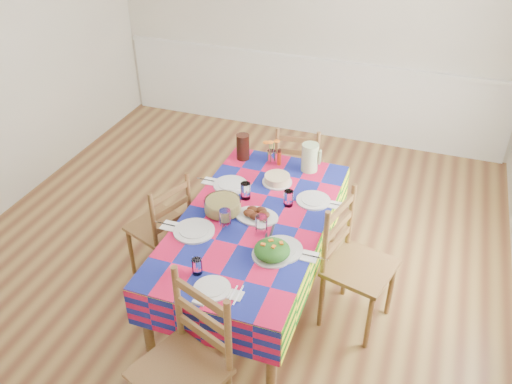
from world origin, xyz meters
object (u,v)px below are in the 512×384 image
green_pitcher (310,157)px  chair_far (298,170)px  tea_pitcher (243,147)px  chair_left (162,228)px  chair_near (186,367)px  chair_right (354,265)px  dining_table (254,227)px  meat_platter (256,214)px

green_pitcher → chair_far: 0.59m
tea_pitcher → chair_left: (-0.37, -0.78, -0.38)m
chair_left → chair_near: bearing=53.8°
tea_pitcher → chair_left: 0.94m
green_pitcher → chair_right: bearing=-54.6°
tea_pitcher → chair_near: chair_near is taller
chair_far → chair_left: (-0.75, -1.18, 0.00)m
dining_table → chair_right: bearing=0.9°
tea_pitcher → chair_far: 0.67m
dining_table → chair_far: chair_far is taller
chair_far → chair_left: 1.40m
meat_platter → green_pitcher: size_ratio=1.37×
chair_far → chair_right: size_ratio=0.91×
chair_near → tea_pitcher: bearing=122.6°
chair_near → chair_far: bearing=111.6°
tea_pitcher → chair_near: size_ratio=0.21×
dining_table → chair_right: 0.75m
dining_table → chair_near: 1.17m
chair_near → chair_right: bearing=79.9°
chair_near → chair_right: (0.72, 1.18, -0.01)m
dining_table → chair_right: (0.74, 0.01, -0.15)m
tea_pitcher → chair_right: bearing=-34.2°
meat_platter → chair_left: bearing=-177.1°
dining_table → meat_platter: bearing=59.2°
tea_pitcher → chair_far: size_ratio=0.24×
chair_right → tea_pitcher: bearing=70.0°
meat_platter → tea_pitcher: (-0.38, 0.74, 0.08)m
tea_pitcher → chair_near: bearing=-78.7°
chair_left → green_pitcher: bearing=150.3°
dining_table → chair_far: size_ratio=2.02×
meat_platter → chair_near: chair_near is taller
chair_near → chair_far: size_ratio=1.13×
chair_near → chair_left: size_ratio=1.12×
dining_table → meat_platter: size_ratio=5.89×
chair_left → tea_pitcher: bearing=174.8°
green_pitcher → chair_right: 0.99m
chair_far → chair_right: bearing=115.8°
chair_right → chair_far: bearing=46.5°
dining_table → chair_far: 1.18m
tea_pitcher → chair_far: (0.37, 0.41, -0.38)m
chair_right → green_pitcher: bearing=49.5°
green_pitcher → chair_left: size_ratio=0.25×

